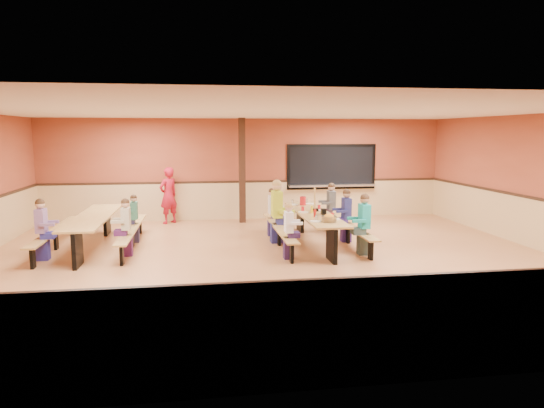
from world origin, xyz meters
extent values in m
plane|color=#9F633C|center=(0.00, 0.00, 0.00)|extent=(12.00, 12.00, 0.00)
cube|color=#9A462D|center=(0.00, 5.00, 1.50)|extent=(12.00, 0.04, 3.00)
cube|color=#9A462D|center=(0.00, -5.00, 1.50)|extent=(12.00, 0.04, 3.00)
cube|color=white|center=(0.00, 0.00, 3.00)|extent=(12.00, 10.00, 0.04)
cube|color=black|center=(2.60, 4.97, 1.55)|extent=(2.60, 0.06, 1.20)
cube|color=silver|center=(2.60, 4.88, 0.98)|extent=(2.70, 0.28, 0.06)
cube|color=black|center=(-0.20, 4.40, 1.50)|extent=(0.18, 0.18, 3.00)
cube|color=#B08746|center=(1.20, 1.36, 0.72)|extent=(0.75, 3.60, 0.04)
cube|color=black|center=(1.20, -0.19, 0.35)|extent=(0.08, 0.60, 0.70)
cube|color=black|center=(1.20, 2.91, 0.35)|extent=(0.08, 0.60, 0.70)
cube|color=#B08746|center=(0.37, 1.36, 0.43)|extent=(0.26, 3.60, 0.04)
cube|color=black|center=(0.37, 1.36, 0.21)|extent=(0.06, 0.18, 0.41)
cube|color=#B08746|center=(2.02, 1.36, 0.43)|extent=(0.26, 3.60, 0.04)
cube|color=black|center=(2.02, 1.36, 0.21)|extent=(0.06, 0.18, 0.41)
cube|color=#B08746|center=(-3.79, 1.70, 0.72)|extent=(0.75, 3.60, 0.04)
cube|color=black|center=(-3.79, 0.15, 0.35)|extent=(0.08, 0.60, 0.70)
cube|color=black|center=(-3.79, 3.25, 0.35)|extent=(0.08, 0.60, 0.70)
cube|color=#B08746|center=(-4.61, 1.70, 0.43)|extent=(0.26, 3.60, 0.04)
cube|color=black|center=(-4.61, 1.70, 0.21)|extent=(0.06, 0.18, 0.41)
cube|color=#B08746|center=(-2.96, 1.70, 0.43)|extent=(0.26, 3.60, 0.04)
cube|color=black|center=(-2.96, 1.70, 0.21)|extent=(0.06, 0.18, 0.41)
imported|color=#AB1326|center=(-2.30, 4.55, 0.81)|extent=(0.70, 0.68, 1.62)
cylinder|color=red|center=(1.19, 2.58, 0.85)|extent=(0.16, 0.16, 0.22)
cube|color=black|center=(1.36, 1.11, 0.80)|extent=(0.10, 0.14, 0.13)
cylinder|color=yellow|center=(1.14, 1.35, 0.82)|extent=(0.06, 0.06, 0.17)
cylinder|color=#B2140F|center=(1.08, 0.80, 0.82)|extent=(0.06, 0.06, 0.17)
cube|color=black|center=(1.27, 1.61, 0.77)|extent=(0.16, 0.16, 0.06)
cube|color=#B08746|center=(1.27, 1.61, 1.05)|extent=(0.02, 0.09, 0.50)
camera|label=1|loc=(-1.41, -9.46, 2.58)|focal=32.00mm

